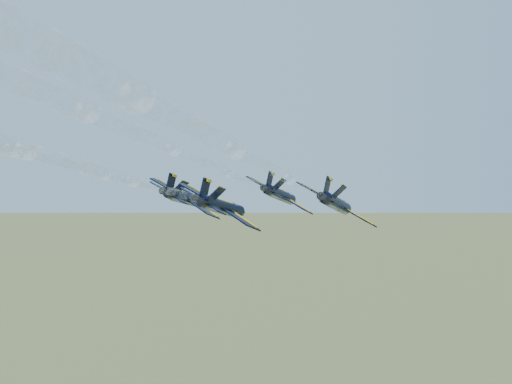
{
  "coord_description": "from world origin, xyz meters",
  "views": [
    {
      "loc": [
        -4.44,
        -85.72,
        104.93
      ],
      "look_at": [
        -2.16,
        5.63,
        98.29
      ],
      "focal_mm": 45.0,
      "sensor_mm": 36.0,
      "label": 1
    }
  ],
  "objects_px": {
    "jet_lead": "(281,195)",
    "jet_left": "(188,198)",
    "jet_slot": "(223,206)",
    "jet_right": "(337,204)"
  },
  "relations": [
    {
      "from": "jet_lead",
      "to": "jet_left",
      "type": "relative_size",
      "value": 1.0
    },
    {
      "from": "jet_left",
      "to": "jet_slot",
      "type": "relative_size",
      "value": 1.0
    },
    {
      "from": "jet_left",
      "to": "jet_slot",
      "type": "height_order",
      "value": "same"
    },
    {
      "from": "jet_lead",
      "to": "jet_left",
      "type": "distance_m",
      "value": 15.25
    },
    {
      "from": "jet_left",
      "to": "jet_right",
      "type": "relative_size",
      "value": 1.0
    },
    {
      "from": "jet_slot",
      "to": "jet_lead",
      "type": "bearing_deg",
      "value": 89.44
    },
    {
      "from": "jet_lead",
      "to": "jet_slot",
      "type": "distance_m",
      "value": 20.86
    },
    {
      "from": "jet_lead",
      "to": "jet_right",
      "type": "bearing_deg",
      "value": -43.94
    },
    {
      "from": "jet_slot",
      "to": "jet_right",
      "type": "bearing_deg",
      "value": 36.22
    },
    {
      "from": "jet_lead",
      "to": "jet_slot",
      "type": "height_order",
      "value": "same"
    }
  ]
}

